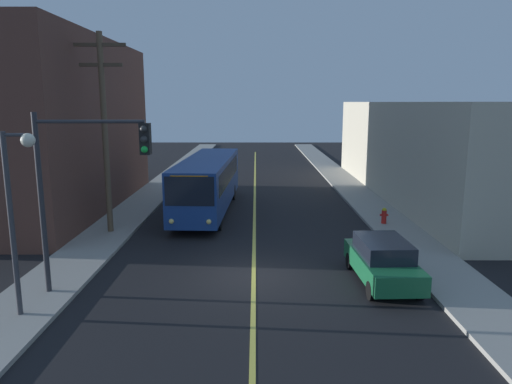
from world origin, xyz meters
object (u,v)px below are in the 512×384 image
object	(u,v)px
parked_car_green	(384,260)
fire_hydrant	(386,215)
utility_pole_near	(106,125)
street_lamp_left	(19,198)
traffic_signal_left_corner	(88,170)
city_bus	(210,181)

from	to	relation	value
parked_car_green	fire_hydrant	world-z (taller)	parked_car_green
parked_car_green	utility_pole_near	bearing A→B (deg)	151.39
parked_car_green	utility_pole_near	xyz separation A→B (m)	(-11.80, 6.44, 4.56)
street_lamp_left	utility_pole_near	bearing A→B (deg)	91.96
parked_car_green	utility_pole_near	size ratio (longest dim) A/B	0.47
traffic_signal_left_corner	street_lamp_left	size ratio (longest dim) A/B	1.09
city_bus	traffic_signal_left_corner	size ratio (longest dim) A/B	2.04
parked_car_green	traffic_signal_left_corner	size ratio (longest dim) A/B	0.74
traffic_signal_left_corner	fire_hydrant	distance (m)	15.72
street_lamp_left	traffic_signal_left_corner	bearing A→B (deg)	51.23
traffic_signal_left_corner	fire_hydrant	bearing A→B (deg)	36.58
city_bus	parked_car_green	size ratio (longest dim) A/B	2.74
traffic_signal_left_corner	utility_pole_near	bearing A→B (deg)	102.89
parked_car_green	street_lamp_left	xyz separation A→B (m)	(-11.48, -2.91, 2.90)
utility_pole_near	traffic_signal_left_corner	size ratio (longest dim) A/B	1.59
city_bus	utility_pole_near	bearing A→B (deg)	-131.50
city_bus	traffic_signal_left_corner	world-z (taller)	traffic_signal_left_corner
city_bus	street_lamp_left	distance (m)	14.99
city_bus	parked_car_green	xyz separation A→B (m)	(7.42, -11.39, -0.98)
city_bus	fire_hydrant	size ratio (longest dim) A/B	14.57
traffic_signal_left_corner	fire_hydrant	world-z (taller)	traffic_signal_left_corner
utility_pole_near	traffic_signal_left_corner	world-z (taller)	utility_pole_near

